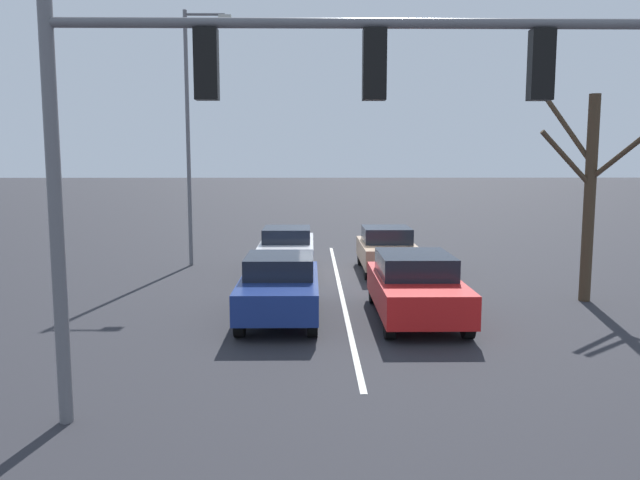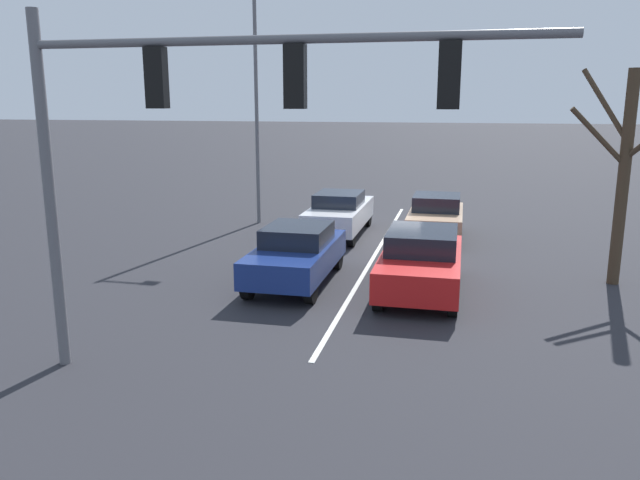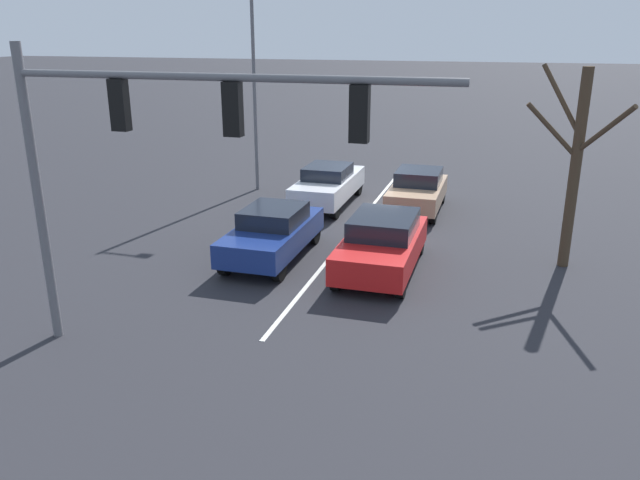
% 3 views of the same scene
% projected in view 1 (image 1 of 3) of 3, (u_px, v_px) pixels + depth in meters
% --- Properties ---
extents(ground_plane, '(240.00, 240.00, 0.00)m').
position_uv_depth(ground_plane, '(337.00, 273.00, 21.12)').
color(ground_plane, '#28282D').
extents(lane_stripe_left_divider, '(0.12, 17.09, 0.01)m').
position_uv_depth(lane_stripe_left_divider, '(340.00, 288.00, 18.59)').
color(lane_stripe_left_divider, silver).
rests_on(lane_stripe_left_divider, ground_plane).
extents(car_navy_midlane_front, '(1.83, 4.42, 1.52)m').
position_uv_depth(car_navy_midlane_front, '(280.00, 286.00, 14.97)').
color(car_navy_midlane_front, navy).
rests_on(car_navy_midlane_front, ground_plane).
extents(car_red_leftlane_front, '(1.93, 4.49, 1.55)m').
position_uv_depth(car_red_leftlane_front, '(415.00, 286.00, 14.94)').
color(car_red_leftlane_front, red).
rests_on(car_red_leftlane_front, ground_plane).
extents(car_white_midlane_second, '(1.77, 4.78, 1.55)m').
position_uv_depth(car_white_midlane_second, '(287.00, 249.00, 21.08)').
color(car_white_midlane_second, silver).
rests_on(car_white_midlane_second, ground_plane).
extents(car_tan_leftlane_second, '(1.80, 4.03, 1.52)m').
position_uv_depth(car_tan_leftlane_second, '(387.00, 249.00, 21.25)').
color(car_tan_leftlane_second, tan).
rests_on(car_tan_leftlane_second, ground_plane).
extents(traffic_signal_gantry, '(8.56, 0.37, 6.20)m').
position_uv_depth(traffic_signal_gantry, '(254.00, 108.00, 8.56)').
color(traffic_signal_gantry, slate).
rests_on(traffic_signal_gantry, ground_plane).
extents(street_lamp_right_shoulder, '(1.68, 0.24, 8.95)m').
position_uv_depth(street_lamp_right_shoulder, '(192.00, 124.00, 22.01)').
color(street_lamp_right_shoulder, slate).
rests_on(street_lamp_right_shoulder, ground_plane).
extents(bare_tree_near, '(2.55, 2.21, 5.54)m').
position_uv_depth(bare_tree_near, '(589.00, 189.00, 16.52)').
color(bare_tree_near, '#423323').
rests_on(bare_tree_near, ground_plane).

